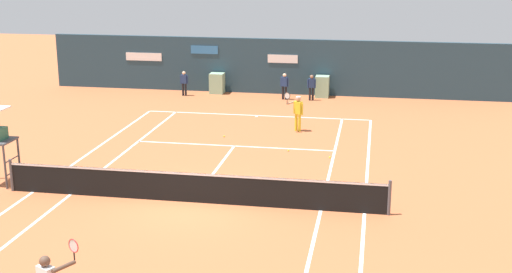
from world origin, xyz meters
TOP-DOWN VIEW (x-y plane):
  - ground_plane at (-0.00, 0.58)m, footprint 80.00×80.00m
  - tennis_net at (0.00, 0.00)m, footprint 12.10×0.10m
  - sponsor_back_wall at (-0.02, 16.97)m, footprint 25.00×1.02m
  - player_on_baseline at (2.20, 9.17)m, footprint 0.80×0.61m
  - ball_kid_right_post at (2.18, 15.52)m, footprint 0.44×0.22m
  - ball_kid_left_post at (-4.65, 15.52)m, footprint 0.44×0.18m
  - ball_kid_centre_post at (0.77, 15.52)m, footprint 0.45×0.23m
  - tennis_ball_mid_court at (-0.70, 7.67)m, footprint 0.07×0.07m
  - tennis_ball_near_service_line at (2.22, 6.05)m, footprint 0.07×0.07m
  - tennis_ball_by_sideline at (3.88, 5.43)m, footprint 0.07×0.07m

SIDE VIEW (x-z plane):
  - ground_plane at x=0.00m, z-range 0.00..0.01m
  - tennis_ball_mid_court at x=-0.70m, z-range 0.00..0.07m
  - tennis_ball_near_service_line at x=2.22m, z-range 0.00..0.07m
  - tennis_ball_by_sideline at x=3.88m, z-range 0.00..0.07m
  - tennis_net at x=0.00m, z-range -0.02..1.05m
  - ball_kid_left_post at x=-4.65m, z-range 0.10..1.43m
  - ball_kid_right_post at x=2.18m, z-range 0.10..1.44m
  - ball_kid_centre_post at x=0.77m, z-range 0.11..1.49m
  - player_on_baseline at x=2.20m, z-range 0.04..1.81m
  - sponsor_back_wall at x=-0.02m, z-range -0.05..2.93m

